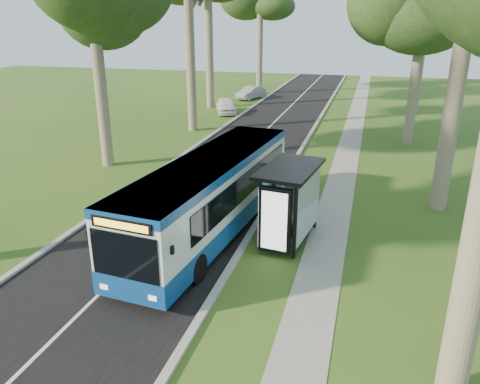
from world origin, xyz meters
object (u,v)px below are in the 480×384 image
(bus_shelter, at_px, (291,193))
(car_silver, at_px, (251,93))
(bus, at_px, (212,196))
(litter_bin, at_px, (313,178))
(bus_stop_sign, at_px, (260,202))
(car_white, at_px, (226,106))

(bus_shelter, height_order, car_silver, bus_shelter)
(bus, relative_size, litter_bin, 12.93)
(litter_bin, relative_size, car_silver, 0.23)
(bus_shelter, bearing_deg, bus, -175.15)
(bus_stop_sign, xyz_separation_m, litter_bin, (1.17, 6.90, -1.20))
(litter_bin, height_order, car_white, car_white)
(litter_bin, xyz_separation_m, car_white, (-10.23, 17.97, 0.24))
(bus_stop_sign, relative_size, car_white, 0.65)
(car_white, height_order, car_silver, car_white)
(bus_shelter, bearing_deg, litter_bin, 97.82)
(bus_stop_sign, bearing_deg, bus, 177.50)
(bus_stop_sign, bearing_deg, car_white, 114.36)
(bus_shelter, xyz_separation_m, litter_bin, (0.02, 6.83, -1.63))
(bus, xyz_separation_m, car_silver, (-6.91, 33.15, -0.94))
(bus_stop_sign, bearing_deg, litter_bin, 84.72)
(bus_shelter, bearing_deg, car_silver, 114.78)
(litter_bin, xyz_separation_m, car_silver, (-10.08, 26.49, 0.20))
(bus_shelter, relative_size, litter_bin, 3.97)
(bus_stop_sign, height_order, bus_shelter, bus_shelter)
(litter_bin, bearing_deg, car_white, 119.64)
(bus_shelter, bearing_deg, car_white, 120.35)
(bus_shelter, distance_m, car_white, 26.86)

